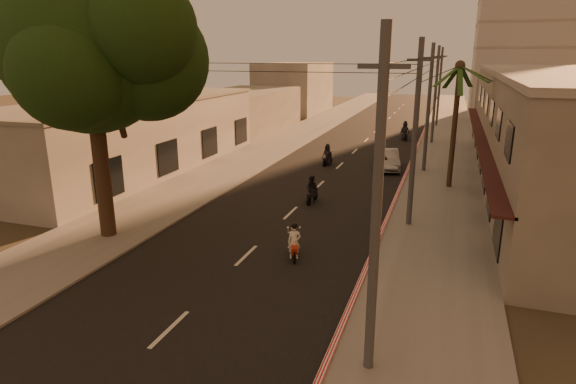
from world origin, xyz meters
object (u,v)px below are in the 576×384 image
at_px(scooter_mid_b, 382,162).
at_px(scooter_far_b, 405,131).
at_px(scooter_far_a, 327,156).
at_px(broadleaf_tree, 98,49).
at_px(scooter_far_c, 405,132).
at_px(scooter_red, 294,242).
at_px(palm_tree, 459,73).
at_px(parked_car, 388,159).
at_px(scooter_mid_a, 312,190).

xyz_separation_m(scooter_mid_b, scooter_far_b, (0.09, 15.68, -0.03)).
bearing_deg(scooter_far_a, scooter_mid_b, -4.26).
height_order(broadleaf_tree, scooter_mid_b, broadleaf_tree).
distance_m(broadleaf_tree, scooter_far_a, 20.13).
xyz_separation_m(broadleaf_tree, scooter_far_c, (10.18, 30.92, -7.60)).
height_order(scooter_mid_b, scooter_far_c, scooter_far_c).
bearing_deg(scooter_far_b, scooter_far_c, -79.93).
bearing_deg(scooter_red, palm_tree, 47.02).
bearing_deg(palm_tree, scooter_red, -113.81).
xyz_separation_m(scooter_far_a, parked_car, (4.54, 0.24, -0.04)).
height_order(broadleaf_tree, scooter_far_c, broadleaf_tree).
relative_size(scooter_far_a, scooter_far_c, 0.89).
height_order(palm_tree, scooter_mid_a, palm_tree).
bearing_deg(scooter_mid_a, scooter_red, -76.64).
xyz_separation_m(scooter_mid_b, scooter_far_c, (0.20, 14.20, 0.12)).
bearing_deg(palm_tree, broadleaf_tree, -136.52).
height_order(parked_car, scooter_far_c, scooter_far_c).
height_order(scooter_red, scooter_mid_b, scooter_mid_b).
xyz_separation_m(scooter_far_a, scooter_far_c, (4.53, 13.20, 0.11)).
relative_size(scooter_red, scooter_mid_a, 0.93).
relative_size(scooter_mid_b, scooter_far_c, 0.86).
bearing_deg(scooter_far_c, scooter_mid_a, -116.75).
distance_m(broadleaf_tree, palm_tree, 20.18).
xyz_separation_m(broadleaf_tree, palm_tree, (14.61, 13.86, -1.33)).
bearing_deg(scooter_mid_a, palm_tree, 41.24).
bearing_deg(scooter_far_b, scooter_red, -86.84).
bearing_deg(scooter_far_b, broadleaf_tree, -101.53).
bearing_deg(scooter_far_a, broadleaf_tree, -98.94).
xyz_separation_m(scooter_red, scooter_far_b, (1.45, 32.12, 0.02)).
bearing_deg(palm_tree, scooter_mid_b, 148.33).
height_order(palm_tree, scooter_mid_b, palm_tree).
xyz_separation_m(scooter_mid_b, parked_car, (0.22, 1.24, -0.04)).
distance_m(broadleaf_tree, scooter_far_b, 34.80).
distance_m(palm_tree, scooter_far_a, 11.66).
relative_size(broadleaf_tree, palm_tree, 1.48).
height_order(palm_tree, scooter_far_b, palm_tree).
height_order(scooter_red, scooter_mid_a, scooter_mid_a).
xyz_separation_m(palm_tree, scooter_far_b, (-4.54, 18.54, -6.42)).
height_order(scooter_mid_b, scooter_far_a, scooter_far_a).
bearing_deg(scooter_mid_a, scooter_far_a, 101.97).
bearing_deg(scooter_far_c, broadleaf_tree, -127.56).
xyz_separation_m(scooter_far_b, scooter_far_c, (0.11, -1.48, 0.15)).
height_order(scooter_far_a, parked_car, scooter_far_a).
relative_size(broadleaf_tree, scooter_far_a, 7.06).
bearing_deg(broadleaf_tree, scooter_far_a, 72.29).
bearing_deg(scooter_mid_b, scooter_red, -74.26).
xyz_separation_m(scooter_mid_a, scooter_far_a, (-1.54, 9.71, 0.01)).
xyz_separation_m(scooter_mid_a, scooter_far_b, (2.87, 24.40, -0.02)).
bearing_deg(parked_car, scooter_red, -106.41).
relative_size(palm_tree, parked_car, 1.79).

